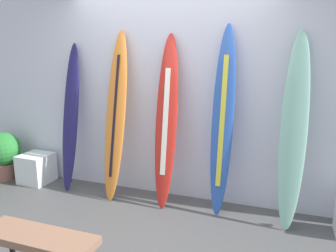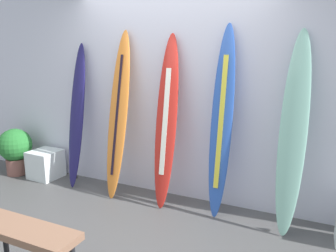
{
  "view_description": "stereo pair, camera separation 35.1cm",
  "coord_description": "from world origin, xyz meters",
  "px_view_note": "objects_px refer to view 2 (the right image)",
  "views": [
    {
      "loc": [
        1.37,
        -2.61,
        1.83
      ],
      "look_at": [
        0.08,
        0.95,
        0.96
      ],
      "focal_mm": 35.9,
      "sensor_mm": 36.0,
      "label": 1
    },
    {
      "loc": [
        1.69,
        -2.47,
        1.83
      ],
      "look_at": [
        0.08,
        0.95,
        0.96
      ],
      "focal_mm": 35.9,
      "sensor_mm": 36.0,
      "label": 2
    }
  ],
  "objects_px": {
    "surfboard_sunset": "(118,115)",
    "display_block_left": "(46,164)",
    "surfboard_navy": "(77,117)",
    "surfboard_crimson": "(166,122)",
    "potted_plant": "(15,148)",
    "bench": "(25,236)",
    "surfboard_cobalt": "(222,122)",
    "surfboard_seafoam": "(293,135)"
  },
  "relations": [
    {
      "from": "surfboard_cobalt",
      "to": "surfboard_seafoam",
      "type": "height_order",
      "value": "surfboard_cobalt"
    },
    {
      "from": "surfboard_sunset",
      "to": "surfboard_cobalt",
      "type": "distance_m",
      "value": 1.3
    },
    {
      "from": "surfboard_navy",
      "to": "potted_plant",
      "type": "bearing_deg",
      "value": -174.93
    },
    {
      "from": "potted_plant",
      "to": "bench",
      "type": "distance_m",
      "value": 2.67
    },
    {
      "from": "surfboard_navy",
      "to": "surfboard_sunset",
      "type": "bearing_deg",
      "value": -2.73
    },
    {
      "from": "surfboard_sunset",
      "to": "surfboard_crimson",
      "type": "bearing_deg",
      "value": 0.99
    },
    {
      "from": "surfboard_cobalt",
      "to": "potted_plant",
      "type": "distance_m",
      "value": 3.16
    },
    {
      "from": "surfboard_sunset",
      "to": "surfboard_crimson",
      "type": "relative_size",
      "value": 1.02
    },
    {
      "from": "surfboard_sunset",
      "to": "bench",
      "type": "bearing_deg",
      "value": -80.99
    },
    {
      "from": "surfboard_cobalt",
      "to": "bench",
      "type": "relative_size",
      "value": 2.27
    },
    {
      "from": "surfboard_cobalt",
      "to": "display_block_left",
      "type": "height_order",
      "value": "surfboard_cobalt"
    },
    {
      "from": "surfboard_sunset",
      "to": "potted_plant",
      "type": "height_order",
      "value": "surfboard_sunset"
    },
    {
      "from": "surfboard_navy",
      "to": "surfboard_sunset",
      "type": "height_order",
      "value": "surfboard_sunset"
    },
    {
      "from": "surfboard_crimson",
      "to": "bench",
      "type": "bearing_deg",
      "value": -101.91
    },
    {
      "from": "surfboard_sunset",
      "to": "surfboard_crimson",
      "type": "height_order",
      "value": "surfboard_sunset"
    },
    {
      "from": "surfboard_cobalt",
      "to": "potted_plant",
      "type": "relative_size",
      "value": 3.06
    },
    {
      "from": "potted_plant",
      "to": "bench",
      "type": "height_order",
      "value": "potted_plant"
    },
    {
      "from": "surfboard_crimson",
      "to": "bench",
      "type": "xyz_separation_m",
      "value": [
        -0.37,
        -1.77,
        -0.59
      ]
    },
    {
      "from": "surfboard_navy",
      "to": "bench",
      "type": "distance_m",
      "value": 2.1
    },
    {
      "from": "surfboard_sunset",
      "to": "surfboard_navy",
      "type": "bearing_deg",
      "value": 177.27
    },
    {
      "from": "bench",
      "to": "surfboard_navy",
      "type": "bearing_deg",
      "value": 118.15
    },
    {
      "from": "surfboard_seafoam",
      "to": "bench",
      "type": "distance_m",
      "value": 2.56
    },
    {
      "from": "surfboard_seafoam",
      "to": "display_block_left",
      "type": "distance_m",
      "value": 3.42
    },
    {
      "from": "surfboard_crimson",
      "to": "display_block_left",
      "type": "distance_m",
      "value": 2.1
    },
    {
      "from": "surfboard_sunset",
      "to": "surfboard_crimson",
      "type": "xyz_separation_m",
      "value": [
        0.65,
        0.01,
        -0.02
      ]
    },
    {
      "from": "surfboard_cobalt",
      "to": "potted_plant",
      "type": "xyz_separation_m",
      "value": [
        -3.09,
        -0.11,
        -0.66
      ]
    },
    {
      "from": "surfboard_cobalt",
      "to": "display_block_left",
      "type": "bearing_deg",
      "value": -179.13
    },
    {
      "from": "surfboard_sunset",
      "to": "potted_plant",
      "type": "distance_m",
      "value": 1.9
    },
    {
      "from": "surfboard_cobalt",
      "to": "potted_plant",
      "type": "bearing_deg",
      "value": -177.92
    },
    {
      "from": "bench",
      "to": "potted_plant",
      "type": "bearing_deg",
      "value": 140.67
    },
    {
      "from": "surfboard_navy",
      "to": "surfboard_cobalt",
      "type": "xyz_separation_m",
      "value": [
        1.98,
        0.01,
        0.11
      ]
    },
    {
      "from": "surfboard_navy",
      "to": "bench",
      "type": "relative_size",
      "value": 2.06
    },
    {
      "from": "surfboard_crimson",
      "to": "surfboard_seafoam",
      "type": "distance_m",
      "value": 1.38
    },
    {
      "from": "surfboard_cobalt",
      "to": "surfboard_sunset",
      "type": "bearing_deg",
      "value": -177.96
    },
    {
      "from": "potted_plant",
      "to": "surfboard_seafoam",
      "type": "bearing_deg",
      "value": 1.05
    },
    {
      "from": "surfboard_crimson",
      "to": "surfboard_sunset",
      "type": "bearing_deg",
      "value": -179.01
    },
    {
      "from": "surfboard_crimson",
      "to": "potted_plant",
      "type": "xyz_separation_m",
      "value": [
        -2.44,
        -0.08,
        -0.61
      ]
    },
    {
      "from": "surfboard_navy",
      "to": "surfboard_crimson",
      "type": "bearing_deg",
      "value": -0.91
    },
    {
      "from": "surfboard_navy",
      "to": "surfboard_crimson",
      "type": "xyz_separation_m",
      "value": [
        1.33,
        -0.02,
        0.07
      ]
    },
    {
      "from": "surfboard_cobalt",
      "to": "surfboard_crimson",
      "type": "bearing_deg",
      "value": -176.89
    },
    {
      "from": "surfboard_sunset",
      "to": "display_block_left",
      "type": "distance_m",
      "value": 1.53
    },
    {
      "from": "surfboard_navy",
      "to": "surfboard_crimson",
      "type": "distance_m",
      "value": 1.33
    }
  ]
}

